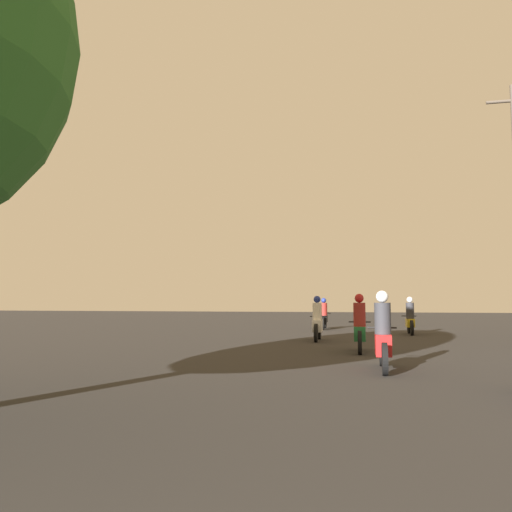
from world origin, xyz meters
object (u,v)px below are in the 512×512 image
motorcycle_red (383,338)px  motorcycle_white (317,323)px  motorcycle_black (324,317)px  motorcycle_yellow (410,319)px  motorcycle_green (360,329)px

motorcycle_red → motorcycle_white: size_ratio=1.05×
motorcycle_white → motorcycle_black: bearing=98.0°
motorcycle_red → motorcycle_yellow: (1.52, 11.02, -0.02)m
motorcycle_green → motorcycle_white: motorcycle_green is taller
motorcycle_green → motorcycle_white: bearing=115.9°
motorcycle_green → motorcycle_black: size_ratio=0.91×
motorcycle_red → motorcycle_black: motorcycle_red is taller
motorcycle_red → motorcycle_black: (-2.20, 14.09, -0.03)m
motorcycle_green → motorcycle_white: (-1.44, 3.55, -0.01)m
motorcycle_red → motorcycle_green: (-0.46, 3.48, -0.00)m
motorcycle_red → motorcycle_yellow: size_ratio=1.02×
motorcycle_red → motorcycle_green: motorcycle_red is taller
motorcycle_white → motorcycle_yellow: 5.26m
motorcycle_black → motorcycle_green: bearing=-83.2°
motorcycle_yellow → motorcycle_white: bearing=-127.2°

